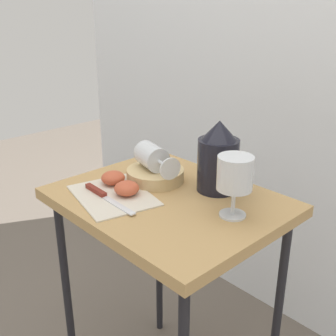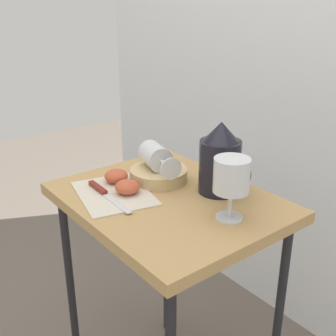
{
  "view_description": "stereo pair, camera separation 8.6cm",
  "coord_description": "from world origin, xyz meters",
  "px_view_note": "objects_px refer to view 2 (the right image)",
  "views": [
    {
      "loc": [
        0.71,
        -0.67,
        1.19
      ],
      "look_at": [
        0.0,
        0.0,
        0.79
      ],
      "focal_mm": 44.7,
      "sensor_mm": 36.0,
      "label": 1
    },
    {
      "loc": [
        0.77,
        -0.61,
        1.19
      ],
      "look_at": [
        0.0,
        0.0,
        0.79
      ],
      "focal_mm": 44.7,
      "sensor_mm": 36.0,
      "label": 2
    }
  ],
  "objects_px": {
    "table": "(168,222)",
    "knife": "(103,192)",
    "wine_glass_tipped_near": "(156,157)",
    "basket_tray": "(159,174)",
    "apple_half_right": "(127,187)",
    "pitcher": "(220,164)",
    "wine_glass_upright": "(231,178)",
    "apple_half_left": "(116,176)"
  },
  "relations": [
    {
      "from": "basket_tray",
      "to": "knife",
      "type": "bearing_deg",
      "value": -93.71
    },
    {
      "from": "knife",
      "to": "basket_tray",
      "type": "bearing_deg",
      "value": 86.29
    },
    {
      "from": "pitcher",
      "to": "apple_half_right",
      "type": "relative_size",
      "value": 2.95
    },
    {
      "from": "wine_glass_upright",
      "to": "table",
      "type": "bearing_deg",
      "value": -167.5
    },
    {
      "from": "wine_glass_tipped_near",
      "to": "apple_half_right",
      "type": "relative_size",
      "value": 2.53
    },
    {
      "from": "apple_half_left",
      "to": "knife",
      "type": "xyz_separation_m",
      "value": [
        0.04,
        -0.07,
        -0.01
      ]
    },
    {
      "from": "table",
      "to": "pitcher",
      "type": "height_order",
      "value": "pitcher"
    },
    {
      "from": "apple_half_right",
      "to": "knife",
      "type": "relative_size",
      "value": 0.31
    },
    {
      "from": "knife",
      "to": "table",
      "type": "bearing_deg",
      "value": 48.82
    },
    {
      "from": "basket_tray",
      "to": "apple_half_right",
      "type": "height_order",
      "value": "apple_half_right"
    },
    {
      "from": "pitcher",
      "to": "wine_glass_upright",
      "type": "relative_size",
      "value": 1.29
    },
    {
      "from": "pitcher",
      "to": "apple_half_left",
      "type": "relative_size",
      "value": 2.95
    },
    {
      "from": "table",
      "to": "pitcher",
      "type": "xyz_separation_m",
      "value": [
        0.06,
        0.13,
        0.15
      ]
    },
    {
      "from": "wine_glass_tipped_near",
      "to": "knife",
      "type": "xyz_separation_m",
      "value": [
        -0.0,
        -0.17,
        -0.06
      ]
    },
    {
      "from": "basket_tray",
      "to": "wine_glass_tipped_near",
      "type": "xyz_separation_m",
      "value": [
        -0.01,
        -0.0,
        0.05
      ]
    },
    {
      "from": "wine_glass_upright",
      "to": "apple_half_left",
      "type": "xyz_separation_m",
      "value": [
        -0.34,
        -0.1,
        -0.08
      ]
    },
    {
      "from": "table",
      "to": "wine_glass_upright",
      "type": "bearing_deg",
      "value": 12.5
    },
    {
      "from": "table",
      "to": "basket_tray",
      "type": "relative_size",
      "value": 4.43
    },
    {
      "from": "table",
      "to": "pitcher",
      "type": "distance_m",
      "value": 0.21
    },
    {
      "from": "wine_glass_upright",
      "to": "apple_half_left",
      "type": "bearing_deg",
      "value": -163.47
    },
    {
      "from": "table",
      "to": "basket_tray",
      "type": "height_order",
      "value": "basket_tray"
    },
    {
      "from": "apple_half_left",
      "to": "apple_half_right",
      "type": "relative_size",
      "value": 1.0
    },
    {
      "from": "table",
      "to": "knife",
      "type": "xyz_separation_m",
      "value": [
        -0.11,
        -0.13,
        0.08
      ]
    },
    {
      "from": "table",
      "to": "wine_glass_tipped_near",
      "type": "bearing_deg",
      "value": 158.62
    },
    {
      "from": "apple_half_left",
      "to": "apple_half_right",
      "type": "xyz_separation_m",
      "value": [
        0.08,
        -0.02,
        0.0
      ]
    },
    {
      "from": "apple_half_left",
      "to": "wine_glass_upright",
      "type": "bearing_deg",
      "value": 16.53
    },
    {
      "from": "pitcher",
      "to": "apple_half_left",
      "type": "xyz_separation_m",
      "value": [
        -0.22,
        -0.19,
        -0.06
      ]
    },
    {
      "from": "table",
      "to": "knife",
      "type": "distance_m",
      "value": 0.19
    },
    {
      "from": "knife",
      "to": "apple_half_right",
      "type": "bearing_deg",
      "value": 55.86
    },
    {
      "from": "wine_glass_tipped_near",
      "to": "knife",
      "type": "bearing_deg",
      "value": -91.01
    },
    {
      "from": "pitcher",
      "to": "apple_half_right",
      "type": "xyz_separation_m",
      "value": [
        -0.14,
        -0.2,
        -0.06
      ]
    },
    {
      "from": "pitcher",
      "to": "knife",
      "type": "bearing_deg",
      "value": -123.99
    },
    {
      "from": "table",
      "to": "pitcher",
      "type": "bearing_deg",
      "value": 64.79
    },
    {
      "from": "wine_glass_tipped_near",
      "to": "knife",
      "type": "height_order",
      "value": "wine_glass_tipped_near"
    },
    {
      "from": "wine_glass_tipped_near",
      "to": "apple_half_right",
      "type": "bearing_deg",
      "value": -74.55
    },
    {
      "from": "basket_tray",
      "to": "wine_glass_tipped_near",
      "type": "distance_m",
      "value": 0.05
    },
    {
      "from": "pitcher",
      "to": "wine_glass_upright",
      "type": "distance_m",
      "value": 0.15
    },
    {
      "from": "apple_half_right",
      "to": "knife",
      "type": "distance_m",
      "value": 0.06
    },
    {
      "from": "table",
      "to": "wine_glass_upright",
      "type": "relative_size",
      "value": 4.79
    },
    {
      "from": "basket_tray",
      "to": "knife",
      "type": "xyz_separation_m",
      "value": [
        -0.01,
        -0.17,
        -0.01
      ]
    },
    {
      "from": "wine_glass_tipped_near",
      "to": "wine_glass_upright",
      "type": "bearing_deg",
      "value": -0.52
    },
    {
      "from": "knife",
      "to": "pitcher",
      "type": "bearing_deg",
      "value": 56.01
    }
  ]
}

